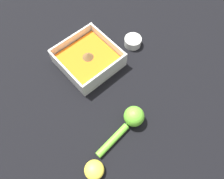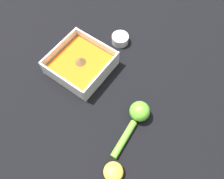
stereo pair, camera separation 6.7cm
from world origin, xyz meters
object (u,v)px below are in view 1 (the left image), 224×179
(square_dish, at_px, (88,60))
(lemon_half, at_px, (94,170))
(lemon_squeezer, at_px, (130,120))
(spice_bowl, at_px, (133,42))

(square_dish, xyz_separation_m, lemon_half, (-0.21, -0.29, -0.01))
(lemon_half, bearing_deg, square_dish, 53.59)
(lemon_squeezer, bearing_deg, spice_bowl, 39.82)
(square_dish, relative_size, lemon_squeezer, 1.02)
(spice_bowl, relative_size, lemon_half, 1.13)
(square_dish, distance_m, lemon_half, 0.35)
(spice_bowl, bearing_deg, lemon_squeezer, -135.88)
(square_dish, bearing_deg, spice_bowl, -13.36)
(spice_bowl, xyz_separation_m, lemon_squeezer, (-0.22, -0.21, 0.01))
(square_dish, xyz_separation_m, lemon_squeezer, (-0.05, -0.25, 0.01))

